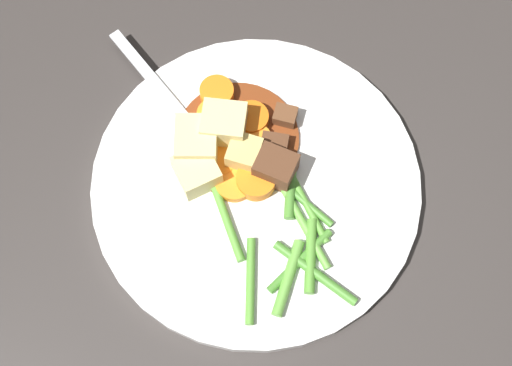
% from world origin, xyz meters
% --- Properties ---
extents(ground_plane, '(3.00, 3.00, 0.00)m').
position_xyz_m(ground_plane, '(0.00, 0.00, 0.00)').
color(ground_plane, '#383330').
extents(dinner_plate, '(0.28, 0.28, 0.01)m').
position_xyz_m(dinner_plate, '(0.00, 0.00, 0.01)').
color(dinner_plate, white).
rests_on(dinner_plate, ground_plane).
extents(stew_sauce, '(0.11, 0.11, 0.00)m').
position_xyz_m(stew_sauce, '(0.04, 0.01, 0.01)').
color(stew_sauce, brown).
rests_on(stew_sauce, dinner_plate).
extents(carrot_slice_0, '(0.05, 0.05, 0.01)m').
position_xyz_m(carrot_slice_0, '(0.00, -0.00, 0.02)').
color(carrot_slice_0, orange).
rests_on(carrot_slice_0, dinner_plate).
extents(carrot_slice_1, '(0.04, 0.04, 0.01)m').
position_xyz_m(carrot_slice_1, '(0.03, -0.00, 0.02)').
color(carrot_slice_1, orange).
rests_on(carrot_slice_1, dinner_plate).
extents(carrot_slice_2, '(0.05, 0.05, 0.01)m').
position_xyz_m(carrot_slice_2, '(-0.00, 0.02, 0.02)').
color(carrot_slice_2, orange).
rests_on(carrot_slice_2, dinner_plate).
extents(carrot_slice_3, '(0.04, 0.04, 0.01)m').
position_xyz_m(carrot_slice_3, '(0.06, 0.00, 0.02)').
color(carrot_slice_3, orange).
rests_on(carrot_slice_3, dinner_plate).
extents(carrot_slice_4, '(0.03, 0.03, 0.01)m').
position_xyz_m(carrot_slice_4, '(0.08, 0.03, 0.02)').
color(carrot_slice_4, orange).
rests_on(carrot_slice_4, dinner_plate).
extents(carrot_slice_5, '(0.03, 0.03, 0.01)m').
position_xyz_m(carrot_slice_5, '(0.06, 0.03, 0.02)').
color(carrot_slice_5, orange).
rests_on(carrot_slice_5, dinner_plate).
extents(carrot_slice_6, '(0.04, 0.04, 0.01)m').
position_xyz_m(carrot_slice_6, '(0.02, 0.03, 0.02)').
color(carrot_slice_6, orange).
rests_on(carrot_slice_6, dinner_plate).
extents(potato_chunk_0, '(0.04, 0.04, 0.03)m').
position_xyz_m(potato_chunk_0, '(0.03, 0.05, 0.03)').
color(potato_chunk_0, '#EAD68C').
rests_on(potato_chunk_0, dinner_plate).
extents(potato_chunk_1, '(0.04, 0.04, 0.02)m').
position_xyz_m(potato_chunk_1, '(0.01, 0.05, 0.02)').
color(potato_chunk_1, '#EAD68C').
rests_on(potato_chunk_1, dinner_plate).
extents(potato_chunk_2, '(0.04, 0.04, 0.03)m').
position_xyz_m(potato_chunk_2, '(0.05, 0.02, 0.03)').
color(potato_chunk_2, '#EAD68C').
rests_on(potato_chunk_2, dinner_plate).
extents(potato_chunk_3, '(0.03, 0.03, 0.03)m').
position_xyz_m(potato_chunk_3, '(0.02, 0.01, 0.03)').
color(potato_chunk_3, '#DBBC6B').
rests_on(potato_chunk_3, dinner_plate).
extents(meat_chunk_0, '(0.04, 0.04, 0.03)m').
position_xyz_m(meat_chunk_0, '(0.01, -0.02, 0.03)').
color(meat_chunk_0, '#56331E').
rests_on(meat_chunk_0, dinner_plate).
extents(meat_chunk_1, '(0.02, 0.03, 0.01)m').
position_xyz_m(meat_chunk_1, '(0.03, -0.02, 0.02)').
color(meat_chunk_1, '#56331E').
rests_on(meat_chunk_1, dinner_plate).
extents(meat_chunk_2, '(0.02, 0.02, 0.01)m').
position_xyz_m(meat_chunk_2, '(0.06, -0.03, 0.02)').
color(meat_chunk_2, brown).
rests_on(meat_chunk_2, dinner_plate).
extents(green_bean_0, '(0.06, 0.02, 0.01)m').
position_xyz_m(green_bean_0, '(-0.07, -0.04, 0.02)').
color(green_bean_0, '#599E38').
rests_on(green_bean_0, dinner_plate).
extents(green_bean_1, '(0.05, 0.04, 0.01)m').
position_xyz_m(green_bean_1, '(-0.02, -0.04, 0.02)').
color(green_bean_1, '#4C8E33').
rests_on(green_bean_1, dinner_plate).
extents(green_bean_2, '(0.06, 0.06, 0.01)m').
position_xyz_m(green_bean_2, '(-0.08, -0.04, 0.02)').
color(green_bean_2, '#4C8E33').
rests_on(green_bean_2, dinner_plate).
extents(green_bean_3, '(0.07, 0.01, 0.01)m').
position_xyz_m(green_bean_3, '(-0.08, 0.01, 0.02)').
color(green_bean_3, '#599E38').
rests_on(green_bean_3, dinner_plate).
extents(green_bean_4, '(0.06, 0.03, 0.01)m').
position_xyz_m(green_bean_4, '(-0.08, -0.02, 0.02)').
color(green_bean_4, '#66AD42').
rests_on(green_bean_4, dinner_plate).
extents(green_bean_5, '(0.05, 0.06, 0.01)m').
position_xyz_m(green_bean_5, '(-0.07, -0.03, 0.02)').
color(green_bean_5, '#4C8E33').
rests_on(green_bean_5, dinner_plate).
extents(green_bean_6, '(0.07, 0.03, 0.01)m').
position_xyz_m(green_bean_6, '(-0.03, 0.03, 0.02)').
color(green_bean_6, '#599E38').
rests_on(green_bean_6, dinner_plate).
extents(green_bean_7, '(0.07, 0.03, 0.01)m').
position_xyz_m(green_bean_7, '(-0.02, -0.04, 0.02)').
color(green_bean_7, '#599E38').
rests_on(green_bean_7, dinner_plate).
extents(green_bean_8, '(0.08, 0.04, 0.01)m').
position_xyz_m(green_bean_8, '(-0.04, -0.04, 0.02)').
color(green_bean_8, '#66AD42').
rests_on(green_bean_8, dinner_plate).
extents(green_bean_9, '(0.05, 0.02, 0.01)m').
position_xyz_m(green_bean_9, '(-0.01, -0.03, 0.02)').
color(green_bean_9, '#4C8E33').
rests_on(green_bean_9, dinner_plate).
extents(fork, '(0.15, 0.11, 0.00)m').
position_xyz_m(fork, '(0.07, 0.07, 0.01)').
color(fork, silver).
rests_on(fork, dinner_plate).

